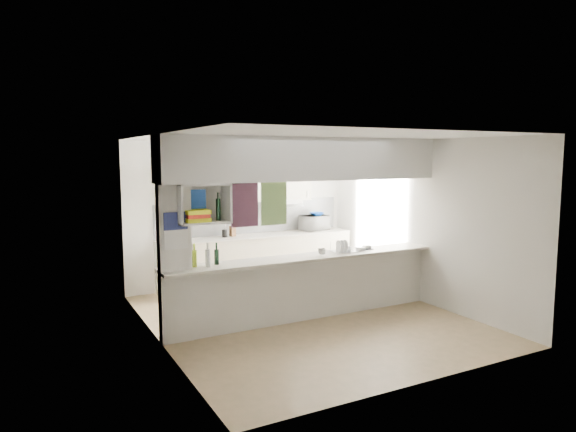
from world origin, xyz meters
TOP-DOWN VIEW (x-y plane):
  - floor at (0.00, 0.00)m, footprint 4.80×4.80m
  - ceiling at (0.00, 0.00)m, footprint 4.80×4.80m
  - wall_back at (0.00, 2.40)m, footprint 4.20×0.00m
  - wall_left at (-2.10, 0.00)m, footprint 0.00×4.80m
  - wall_right at (2.10, 0.00)m, footprint 0.00×4.80m
  - servery_partition at (-0.17, 0.00)m, footprint 4.20×0.50m
  - cubby_shelf at (-1.57, -0.06)m, footprint 0.65×0.35m
  - kitchen_run at (0.16, 2.14)m, footprint 3.60×0.63m
  - microwave at (1.42, 2.14)m, footprint 0.56×0.42m
  - bowl at (1.45, 2.12)m, footprint 0.26×0.26m
  - dish_rack at (0.66, 0.01)m, footprint 0.38×0.30m
  - cup at (0.22, -0.07)m, footprint 0.14×0.14m
  - wine_bottles at (-1.55, 0.02)m, footprint 0.51×0.14m
  - plastic_tubs at (0.92, 0.05)m, footprint 0.48×0.21m
  - utensil_jar at (-0.41, 2.15)m, footprint 0.10×0.10m
  - knife_block at (-0.25, 2.18)m, footprint 0.12×0.11m

SIDE VIEW (x-z plane):
  - floor at x=0.00m, z-range 0.00..0.00m
  - kitchen_run at x=0.16m, z-range -0.29..1.95m
  - plastic_tubs at x=0.92m, z-range 0.92..0.98m
  - cup at x=0.22m, z-range 0.94..1.03m
  - utensil_jar at x=-0.41m, z-range 0.92..1.06m
  - dish_rack at x=0.66m, z-range 0.90..1.09m
  - knife_block at x=-0.25m, z-range 0.92..1.11m
  - wine_bottles at x=-1.55m, z-range 0.87..1.20m
  - microwave at x=1.42m, z-range 0.92..1.21m
  - bowl at x=1.45m, z-range 1.21..1.27m
  - wall_back at x=0.00m, z-range -0.80..3.40m
  - wall_left at x=-2.10m, z-range -1.10..3.70m
  - wall_right at x=2.10m, z-range -1.10..3.70m
  - servery_partition at x=-0.17m, z-range 0.36..2.96m
  - cubby_shelf at x=-1.57m, z-range 1.46..1.96m
  - ceiling at x=0.00m, z-range 2.60..2.60m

